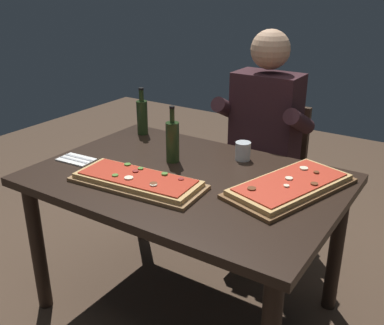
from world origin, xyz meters
name	(u,v)px	position (x,y,z in m)	size (l,w,h in m)	color
ground_plane	(187,305)	(0.00, 0.00, 0.00)	(6.40, 6.40, 0.00)	#4C3828
dining_table	(186,195)	(0.00, 0.00, 0.64)	(1.40, 0.96, 0.74)	black
pizza_rectangular_front	(138,181)	(-0.12, -0.20, 0.76)	(0.62, 0.29, 0.05)	olive
pizza_rectangular_left	(290,186)	(0.46, 0.12, 0.76)	(0.45, 0.65, 0.05)	brown
wine_bottle_dark	(142,116)	(-0.55, 0.36, 0.85)	(0.06, 0.06, 0.27)	#233819
oil_bottle_amber	(173,141)	(-0.16, 0.11, 0.85)	(0.07, 0.07, 0.28)	#233819
tumbler_near_camera	(243,152)	(0.12, 0.32, 0.78)	(0.08, 0.08, 0.09)	silver
napkin_cutlery_set	(76,160)	(-0.57, -0.14, 0.74)	(0.19, 0.12, 0.01)	white
diner_chair	(268,167)	(0.04, 0.86, 0.49)	(0.44, 0.44, 0.87)	#3D2B1E
seated_diner	(262,134)	(0.04, 0.74, 0.74)	(0.53, 0.41, 1.33)	#23232D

